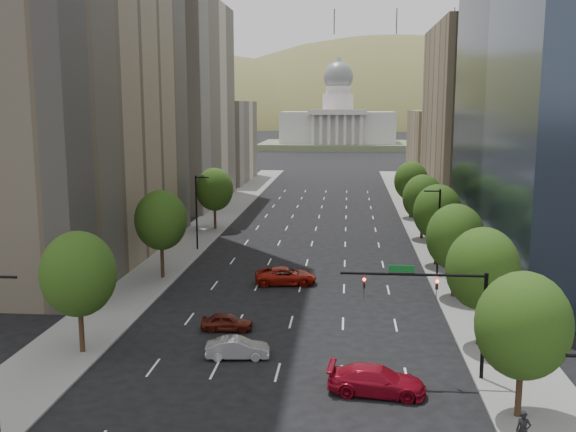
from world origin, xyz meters
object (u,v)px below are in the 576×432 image
(traffic_signal, at_px, (445,301))
(car_maroon, at_px, (227,322))
(capitol, at_px, (338,127))
(car_red_far, at_px, (286,276))
(car_red_near, at_px, (377,380))
(car_silver, at_px, (238,348))

(traffic_signal, xyz_separation_m, car_maroon, (-15.29, 7.58, -4.49))
(capitol, relative_size, car_red_far, 10.07)
(car_red_near, height_order, car_maroon, car_red_near)
(car_silver, relative_size, car_red_far, 0.73)
(capitol, relative_size, car_maroon, 14.96)
(car_silver, bearing_deg, capitol, -7.31)
(capitol, xyz_separation_m, car_red_near, (6.29, -222.32, -7.72))
(capitol, height_order, car_maroon, capitol)
(capitol, height_order, car_silver, capitol)
(car_red_near, bearing_deg, car_silver, 68.67)
(car_silver, distance_m, car_red_far, 19.03)
(car_maroon, bearing_deg, car_red_far, -16.93)
(car_red_near, distance_m, car_silver, 10.44)
(capitol, distance_m, car_silver, 217.72)
(car_maroon, relative_size, car_silver, 0.92)
(traffic_signal, bearing_deg, car_red_far, 119.66)
(car_red_near, bearing_deg, car_red_far, 23.97)
(car_maroon, distance_m, car_silver, 5.70)
(capitol, relative_size, car_silver, 13.75)
(car_maroon, bearing_deg, capitol, -4.69)
(capitol, bearing_deg, traffic_signal, -87.26)
(capitol, distance_m, car_maroon, 212.33)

